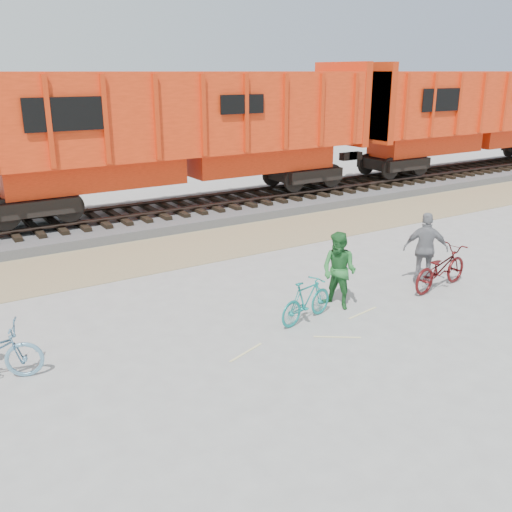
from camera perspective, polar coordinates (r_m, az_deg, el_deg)
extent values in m
plane|color=#9E9E99|center=(11.55, 1.19, -6.84)|extent=(120.00, 120.00, 0.00)
cube|color=tan|center=(16.11, -9.64, 0.26)|extent=(120.00, 3.00, 0.02)
cube|color=slate|center=(19.23, -13.76, 3.34)|extent=(120.00, 4.00, 0.30)
cube|color=black|center=(19.18, -13.80, 3.95)|extent=(0.22, 2.60, 0.12)
cube|color=black|center=(22.04, 2.43, 6.24)|extent=(0.22, 2.60, 0.12)
cylinder|color=#382821|center=(18.49, -13.10, 3.86)|extent=(120.00, 0.12, 0.12)
cylinder|color=#382821|center=(19.82, -14.51, 4.70)|extent=(120.00, 0.12, 0.12)
cube|color=black|center=(19.96, -7.13, 6.57)|extent=(11.20, 2.20, 0.80)
cube|color=#EF3A10|center=(19.81, -7.22, 8.98)|extent=(11.76, 1.65, 0.90)
cube|color=#EF3A10|center=(19.61, -7.43, 14.03)|extent=(14.00, 3.00, 2.60)
cube|color=red|center=(23.34, 8.49, 14.85)|extent=(0.30, 3.06, 3.10)
cube|color=black|center=(16.69, -18.55, 13.30)|extent=(2.20, 0.04, 0.90)
cube|color=black|center=(29.53, 20.54, 9.28)|extent=(11.20, 2.20, 0.80)
cube|color=#EF3A10|center=(29.43, 20.72, 10.91)|extent=(11.76, 1.65, 0.90)
cube|color=#EF3A10|center=(29.30, 21.11, 14.29)|extent=(14.00, 3.00, 2.60)
cube|color=red|center=(24.21, 10.92, 14.83)|extent=(0.30, 3.06, 3.10)
cube|color=black|center=(25.03, 18.08, 14.62)|extent=(2.20, 0.04, 0.90)
imported|color=#157E79|center=(11.57, 5.06, -4.45)|extent=(1.53, 0.74, 0.89)
imported|color=#4B0E0F|center=(13.89, 17.97, -1.16)|extent=(1.97, 0.91, 1.00)
imported|color=#24682E|center=(12.17, 8.30, -1.47)|extent=(0.87, 0.97, 1.66)
imported|color=slate|center=(13.95, 16.61, 0.67)|extent=(1.05, 1.00, 1.75)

